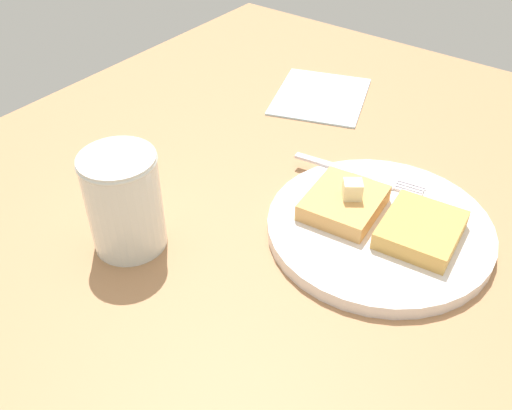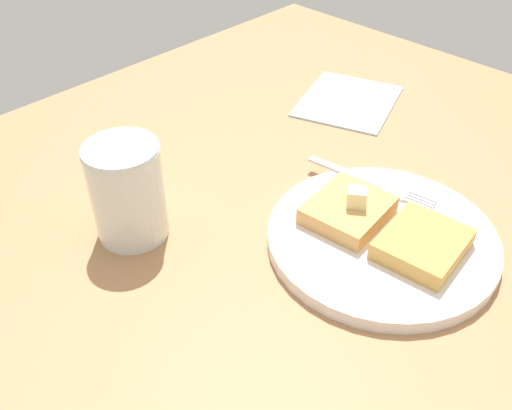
{
  "view_description": "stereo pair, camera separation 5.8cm",
  "coord_description": "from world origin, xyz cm",
  "px_view_note": "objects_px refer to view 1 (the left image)",
  "views": [
    {
      "loc": [
        21.96,
        -43.5,
        43.46
      ],
      "look_at": [
        -5.32,
        -7.11,
        6.91
      ],
      "focal_mm": 40.0,
      "sensor_mm": 36.0,
      "label": 1
    },
    {
      "loc": [
        26.39,
        -39.71,
        43.46
      ],
      "look_at": [
        -5.32,
        -7.11,
        6.91
      ],
      "focal_mm": 40.0,
      "sensor_mm": 36.0,
      "label": 2
    }
  ],
  "objects_px": {
    "plate": "(379,227)",
    "fork": "(365,175)",
    "napkin": "(321,96)",
    "syrup_jar": "(125,206)"
  },
  "relations": [
    {
      "from": "plate",
      "to": "fork",
      "type": "distance_m",
      "value": 0.08
    },
    {
      "from": "plate",
      "to": "fork",
      "type": "height_order",
      "value": "fork"
    },
    {
      "from": "napkin",
      "to": "plate",
      "type": "bearing_deg",
      "value": -46.61
    },
    {
      "from": "plate",
      "to": "napkin",
      "type": "relative_size",
      "value": 1.58
    },
    {
      "from": "syrup_jar",
      "to": "napkin",
      "type": "xyz_separation_m",
      "value": [
        -0.01,
        0.4,
        -0.05
      ]
    },
    {
      "from": "plate",
      "to": "fork",
      "type": "xyz_separation_m",
      "value": [
        -0.05,
        0.07,
        0.01
      ]
    },
    {
      "from": "napkin",
      "to": "syrup_jar",
      "type": "bearing_deg",
      "value": -88.63
    },
    {
      "from": "fork",
      "to": "plate",
      "type": "bearing_deg",
      "value": -50.76
    },
    {
      "from": "fork",
      "to": "napkin",
      "type": "height_order",
      "value": "fork"
    },
    {
      "from": "fork",
      "to": "syrup_jar",
      "type": "distance_m",
      "value": 0.28
    }
  ]
}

